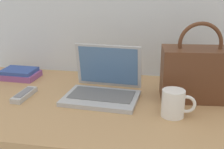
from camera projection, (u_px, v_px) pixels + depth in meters
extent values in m
cube|color=tan|center=(123.00, 106.00, 1.24)|extent=(1.60, 0.76, 0.03)
cube|color=#B2B5BA|center=(101.00, 98.00, 1.25)|extent=(0.32, 0.24, 0.02)
cube|color=slate|center=(102.00, 95.00, 1.26)|extent=(0.28, 0.16, 0.00)
cube|color=#B2B5BA|center=(108.00, 66.00, 1.34)|extent=(0.30, 0.06, 0.20)
cube|color=#4C72A5|center=(108.00, 66.00, 1.33)|extent=(0.27, 0.05, 0.17)
cylinder|color=white|center=(173.00, 103.00, 1.10)|extent=(0.09, 0.09, 0.10)
torus|color=white|center=(187.00, 104.00, 1.09)|extent=(0.07, 0.01, 0.07)
cylinder|color=brown|center=(174.00, 92.00, 1.08)|extent=(0.08, 0.08, 0.00)
cube|color=#B7B7B7|center=(24.00, 95.00, 1.28)|extent=(0.05, 0.16, 0.02)
cube|color=slate|center=(24.00, 92.00, 1.28)|extent=(0.04, 0.12, 0.00)
cube|color=#59331E|center=(198.00, 74.00, 1.24)|extent=(0.31, 0.19, 0.22)
torus|color=#59331E|center=(200.00, 44.00, 1.20)|extent=(0.18, 0.03, 0.18)
cube|color=#8C4C8C|center=(19.00, 75.00, 1.53)|extent=(0.20, 0.15, 0.03)
cube|color=#334C99|center=(19.00, 71.00, 1.52)|extent=(0.17, 0.13, 0.02)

